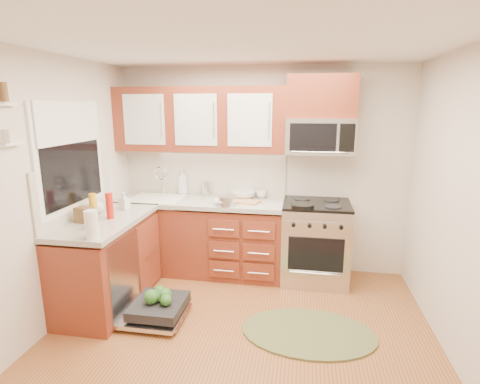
% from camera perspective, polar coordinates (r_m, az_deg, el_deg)
% --- Properties ---
extents(floor, '(3.50, 3.50, 0.00)m').
position_cam_1_polar(floor, '(3.50, -0.53, -22.54)').
color(floor, brown).
rests_on(floor, ground).
extents(ceiling, '(3.50, 3.50, 0.00)m').
position_cam_1_polar(ceiling, '(2.88, -0.64, 22.27)').
color(ceiling, white).
rests_on(ceiling, ground).
extents(wall_back, '(3.50, 0.04, 2.50)m').
position_cam_1_polar(wall_back, '(4.65, 3.29, 3.28)').
color(wall_back, beige).
rests_on(wall_back, ground).
extents(wall_front, '(3.50, 0.04, 2.50)m').
position_cam_1_polar(wall_front, '(1.41, -14.38, -21.41)').
color(wall_front, beige).
rests_on(wall_front, ground).
extents(wall_left, '(0.04, 3.50, 2.50)m').
position_cam_1_polar(wall_left, '(3.68, -28.44, -0.90)').
color(wall_left, beige).
rests_on(wall_left, ground).
extents(wall_right, '(0.04, 3.50, 2.50)m').
position_cam_1_polar(wall_right, '(3.16, 32.48, -3.47)').
color(wall_right, beige).
rests_on(wall_right, ground).
extents(base_cabinet_back, '(2.05, 0.60, 0.85)m').
position_cam_1_polar(base_cabinet_back, '(4.71, -6.13, -7.04)').
color(base_cabinet_back, maroon).
rests_on(base_cabinet_back, ground).
extents(base_cabinet_left, '(0.60, 1.25, 0.85)m').
position_cam_1_polar(base_cabinet_left, '(4.18, -19.45, -10.40)').
color(base_cabinet_left, maroon).
rests_on(base_cabinet_left, ground).
extents(countertop_back, '(2.07, 0.64, 0.05)m').
position_cam_1_polar(countertop_back, '(4.56, -6.30, -1.47)').
color(countertop_back, '#AFACA0').
rests_on(countertop_back, base_cabinet_back).
extents(countertop_left, '(0.64, 1.27, 0.05)m').
position_cam_1_polar(countertop_left, '(4.02, -19.83, -4.18)').
color(countertop_left, '#AFACA0').
rests_on(countertop_left, base_cabinet_left).
extents(backsplash_back, '(2.05, 0.02, 0.57)m').
position_cam_1_polar(backsplash_back, '(4.77, -5.43, 3.01)').
color(backsplash_back, beige).
rests_on(backsplash_back, ground).
extents(backsplash_left, '(0.02, 1.25, 0.57)m').
position_cam_1_polar(backsplash_left, '(4.10, -23.76, 0.28)').
color(backsplash_left, beige).
rests_on(backsplash_left, ground).
extents(upper_cabinets, '(2.05, 0.35, 0.75)m').
position_cam_1_polar(upper_cabinets, '(4.55, -6.14, 10.94)').
color(upper_cabinets, maroon).
rests_on(upper_cabinets, ground).
extents(cabinet_over_mw, '(0.76, 0.35, 0.47)m').
position_cam_1_polar(cabinet_over_mw, '(4.38, 12.32, 14.04)').
color(cabinet_over_mw, maroon).
rests_on(cabinet_over_mw, ground).
extents(range, '(0.76, 0.64, 0.95)m').
position_cam_1_polar(range, '(4.51, 11.37, -7.47)').
color(range, silver).
rests_on(range, ground).
extents(microwave, '(0.76, 0.38, 0.40)m').
position_cam_1_polar(microwave, '(4.37, 12.06, 8.34)').
color(microwave, silver).
rests_on(microwave, ground).
extents(sink, '(0.62, 0.50, 0.26)m').
position_cam_1_polar(sink, '(4.74, -12.46, -2.40)').
color(sink, white).
rests_on(sink, ground).
extents(dishwasher, '(0.70, 0.60, 0.20)m').
position_cam_1_polar(dishwasher, '(3.91, -12.79, -17.05)').
color(dishwasher, silver).
rests_on(dishwasher, ground).
extents(window, '(0.03, 1.05, 1.05)m').
position_cam_1_polar(window, '(4.02, -24.40, 4.93)').
color(window, white).
rests_on(window, ground).
extents(window_blind, '(0.02, 0.96, 0.40)m').
position_cam_1_polar(window_blind, '(3.98, -24.54, 9.63)').
color(window_blind, white).
rests_on(window_blind, ground).
extents(shelf_lower, '(0.04, 0.40, 0.03)m').
position_cam_1_polar(shelf_lower, '(3.33, -32.64, 6.05)').
color(shelf_lower, white).
rests_on(shelf_lower, ground).
extents(rug, '(1.40, 1.10, 0.02)m').
position_cam_1_polar(rug, '(3.71, 10.39, -20.31)').
color(rug, '#61673A').
rests_on(rug, ground).
extents(skillet, '(0.28, 0.28, 0.05)m').
position_cam_1_polar(skillet, '(4.12, 9.52, -2.10)').
color(skillet, black).
rests_on(skillet, range).
extents(stock_pot, '(0.26, 0.26, 0.12)m').
position_cam_1_polar(stock_pot, '(4.24, -2.06, -1.34)').
color(stock_pot, silver).
rests_on(stock_pot, countertop_back).
extents(cutting_board, '(0.36, 0.29, 0.02)m').
position_cam_1_polar(cutting_board, '(4.40, 0.90, -1.45)').
color(cutting_board, tan).
rests_on(cutting_board, countertop_back).
extents(canister, '(0.15, 0.15, 0.18)m').
position_cam_1_polar(canister, '(4.72, -5.20, 0.50)').
color(canister, silver).
rests_on(canister, countertop_back).
extents(paper_towel_roll, '(0.13, 0.13, 0.25)m').
position_cam_1_polar(paper_towel_roll, '(3.44, -21.67, -4.63)').
color(paper_towel_roll, white).
rests_on(paper_towel_roll, countertop_left).
extents(mustard_bottle, '(0.09, 0.09, 0.24)m').
position_cam_1_polar(mustard_bottle, '(4.11, -21.49, -1.86)').
color(mustard_bottle, yellow).
rests_on(mustard_bottle, countertop_left).
extents(red_bottle, '(0.09, 0.09, 0.26)m').
position_cam_1_polar(red_bottle, '(3.97, -19.26, -2.01)').
color(red_bottle, red).
rests_on(red_bottle, countertop_left).
extents(wooden_box, '(0.16, 0.13, 0.15)m').
position_cam_1_polar(wooden_box, '(3.95, -22.70, -3.21)').
color(wooden_box, brown).
rests_on(wooden_box, countertop_left).
extents(blue_carton, '(0.10, 0.07, 0.14)m').
position_cam_1_polar(blue_carton, '(3.73, -21.73, -4.12)').
color(blue_carton, teal).
rests_on(blue_carton, countertop_left).
extents(bowl_a, '(0.33, 0.33, 0.06)m').
position_cam_1_polar(bowl_a, '(4.28, -2.30, -1.59)').
color(bowl_a, '#999999').
rests_on(bowl_a, countertop_back).
extents(bowl_b, '(0.38, 0.38, 0.09)m').
position_cam_1_polar(bowl_b, '(4.58, 0.48, -0.39)').
color(bowl_b, '#999999').
rests_on(bowl_b, countertop_back).
extents(cup, '(0.15, 0.15, 0.10)m').
position_cam_1_polar(cup, '(4.60, 3.27, -0.31)').
color(cup, '#999999').
rests_on(cup, countertop_back).
extents(soap_bottle_a, '(0.15, 0.16, 0.33)m').
position_cam_1_polar(soap_bottle_a, '(4.82, -8.72, 1.59)').
color(soap_bottle_a, '#999999').
rests_on(soap_bottle_a, countertop_back).
extents(soap_bottle_b, '(0.11, 0.11, 0.19)m').
position_cam_1_polar(soap_bottle_b, '(4.28, -17.21, -1.28)').
color(soap_bottle_b, '#999999').
rests_on(soap_bottle_b, countertop_left).
extents(soap_bottle_c, '(0.14, 0.14, 0.17)m').
position_cam_1_polar(soap_bottle_c, '(4.22, -20.97, -1.91)').
color(soap_bottle_c, '#999999').
rests_on(soap_bottle_c, countertop_left).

